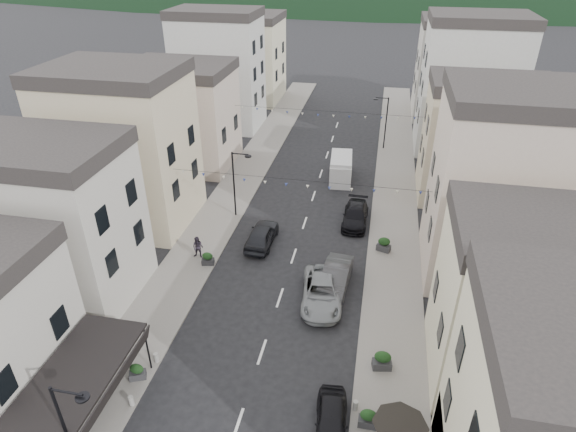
# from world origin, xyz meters

# --- Properties ---
(sidewalk_left) EXTENTS (4.00, 76.00, 0.12)m
(sidewalk_left) POSITION_xyz_m (-7.50, 32.00, 0.06)
(sidewalk_left) COLOR slate
(sidewalk_left) RESTS_ON ground
(sidewalk_right) EXTENTS (4.00, 76.00, 0.12)m
(sidewalk_right) POSITION_xyz_m (7.50, 32.00, 0.06)
(sidewalk_right) COLOR slate
(sidewalk_right) RESTS_ON ground
(boutique_awning) EXTENTS (3.77, 7.50, 3.28)m
(boutique_awning) POSITION_xyz_m (-7.25, 5.00, 3.11)
(boutique_awning) COLOR black
(boutique_awning) RESTS_ON ground
(buildings_row_left) EXTENTS (10.20, 54.16, 14.00)m
(buildings_row_left) POSITION_xyz_m (-14.50, 37.75, 6.12)
(buildings_row_left) COLOR #B6B0A7
(buildings_row_left) RESTS_ON ground
(buildings_row_right) EXTENTS (10.20, 54.16, 14.50)m
(buildings_row_right) POSITION_xyz_m (14.50, 36.59, 6.32)
(buildings_row_right) COLOR beige
(buildings_row_right) RESTS_ON ground
(streetlamp_left_near) EXTENTS (1.70, 0.56, 6.00)m
(streetlamp_left_near) POSITION_xyz_m (-5.82, 2.00, 3.70)
(streetlamp_left_near) COLOR black
(streetlamp_left_near) RESTS_ON ground
(streetlamp_left_far) EXTENTS (1.70, 0.56, 6.00)m
(streetlamp_left_far) POSITION_xyz_m (-5.82, 26.00, 3.70)
(streetlamp_left_far) COLOR black
(streetlamp_left_far) RESTS_ON ground
(streetlamp_right_far) EXTENTS (1.70, 0.56, 6.00)m
(streetlamp_right_far) POSITION_xyz_m (5.82, 44.00, 3.70)
(streetlamp_right_far) COLOR black
(streetlamp_right_far) RESTS_ON ground
(bollards) EXTENTS (11.66, 10.26, 0.60)m
(bollards) POSITION_xyz_m (0.00, 5.50, 0.42)
(bollards) COLOR gray
(bollards) RESTS_ON ground
(bunting_near) EXTENTS (19.00, 0.28, 0.62)m
(bunting_near) POSITION_xyz_m (0.00, 22.00, 5.65)
(bunting_near) COLOR black
(bunting_near) RESTS_ON ground
(bunting_far) EXTENTS (19.00, 0.28, 0.62)m
(bunting_far) POSITION_xyz_m (0.00, 38.00, 5.65)
(bunting_far) COLOR black
(bunting_far) RESTS_ON ground
(parked_car_a) EXTENTS (1.91, 4.05, 1.34)m
(parked_car_a) POSITION_xyz_m (4.60, 6.72, 0.67)
(parked_car_a) COLOR black
(parked_car_a) RESTS_ON ground
(parked_car_b) EXTENTS (2.12, 5.15, 1.66)m
(parked_car_b) POSITION_xyz_m (3.53, 17.84, 0.83)
(parked_car_b) COLOR #353538
(parked_car_b) RESTS_ON ground
(parked_car_c) EXTENTS (3.24, 5.89, 1.56)m
(parked_car_c) POSITION_xyz_m (2.80, 16.21, 0.78)
(parked_car_c) COLOR gray
(parked_car_c) RESTS_ON ground
(parked_car_d) EXTENTS (2.08, 5.01, 1.45)m
(parked_car_d) POSITION_xyz_m (4.20, 26.89, 0.72)
(parked_car_d) COLOR black
(parked_car_d) RESTS_ON ground
(parked_car_e) EXTENTS (2.03, 4.83, 1.63)m
(parked_car_e) POSITION_xyz_m (-2.80, 22.18, 0.82)
(parked_car_e) COLOR black
(parked_car_e) RESTS_ON ground
(delivery_van) EXTENTS (2.45, 5.36, 2.50)m
(delivery_van) POSITION_xyz_m (2.08, 35.23, 1.23)
(delivery_van) COLOR silver
(delivery_van) RESTS_ON ground
(pedestrian_a) EXTENTS (0.61, 0.41, 1.66)m
(pedestrian_a) POSITION_xyz_m (-8.32, 8.20, 0.95)
(pedestrian_a) COLOR black
(pedestrian_a) RESTS_ON sidewalk_left
(pedestrian_b) EXTENTS (0.86, 0.68, 1.75)m
(pedestrian_b) POSITION_xyz_m (-7.00, 19.30, 1.00)
(pedestrian_b) COLOR #27202B
(pedestrian_b) RESTS_ON sidewalk_left
(planter_la) EXTENTS (1.01, 0.79, 1.00)m
(planter_la) POSITION_xyz_m (-6.19, 7.69, 0.60)
(planter_la) COLOR #303033
(planter_la) RESTS_ON sidewalk_left
(planter_lb) EXTENTS (0.98, 0.66, 1.01)m
(planter_lb) POSITION_xyz_m (-6.00, 18.57, 0.61)
(planter_lb) COLOR #28282A
(planter_lb) RESTS_ON sidewalk_left
(planter_ra) EXTENTS (0.95, 0.53, 1.06)m
(planter_ra) POSITION_xyz_m (6.37, 7.19, 0.64)
(planter_ra) COLOR #2F3032
(planter_ra) RESTS_ON sidewalk_right
(planter_rb) EXTENTS (1.15, 0.77, 1.19)m
(planter_rb) POSITION_xyz_m (6.94, 11.06, 0.70)
(planter_rb) COLOR #2F2F32
(planter_rb) RESTS_ON sidewalk_right
(planter_rc) EXTENTS (1.16, 0.88, 1.16)m
(planter_rc) POSITION_xyz_m (6.69, 22.94, 0.68)
(planter_rc) COLOR #2F2F32
(planter_rc) RESTS_ON sidewalk_right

